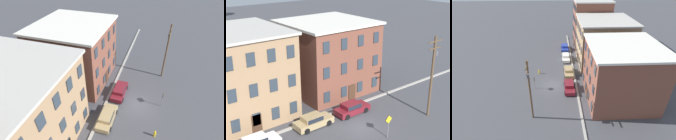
{
  "view_description": "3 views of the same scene",
  "coord_description": "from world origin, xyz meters",
  "views": [
    {
      "loc": [
        -18.07,
        -1.67,
        19.07
      ],
      "look_at": [
        -0.74,
        3.63,
        6.09
      ],
      "focal_mm": 28.0,
      "sensor_mm": 36.0,
      "label": 1
    },
    {
      "loc": [
        -20.74,
        -22.16,
        17.52
      ],
      "look_at": [
        -1.21,
        2.4,
        6.34
      ],
      "focal_mm": 50.0,
      "sensor_mm": 36.0,
      "label": 2
    },
    {
      "loc": [
        27.6,
        0.88,
        19.63
      ],
      "look_at": [
        1.9,
        2.11,
        4.48
      ],
      "focal_mm": 28.0,
      "sensor_mm": 36.0,
      "label": 3
    }
  ],
  "objects": [
    {
      "name": "car_tan",
      "position": [
        -3.95,
        3.36,
        0.75
      ],
      "size": [
        4.4,
        1.92,
        1.43
      ],
      "color": "tan",
      "rests_on": "ground_plane"
    },
    {
      "name": "car_blue",
      "position": [
        -16.7,
        3.19,
        0.75
      ],
      "size": [
        4.4,
        1.92,
        1.43
      ],
      "color": "#233899",
      "rests_on": "ground_plane"
    },
    {
      "name": "ground_plane",
      "position": [
        0.0,
        0.0,
        0.0
      ],
      "size": [
        200.0,
        200.0,
        0.0
      ],
      "primitive_type": "plane",
      "color": "#424247"
    },
    {
      "name": "kerb_strip",
      "position": [
        0.0,
        4.5,
        0.08
      ],
      "size": [
        56.0,
        0.36,
        0.16
      ],
      "primitive_type": "cube",
      "color": "#9E998E",
      "rests_on": "ground_plane"
    },
    {
      "name": "car_maroon",
      "position": [
        1.44,
        3.1,
        0.75
      ],
      "size": [
        4.4,
        1.92,
        1.43
      ],
      "color": "maroon",
      "rests_on": "ground_plane"
    },
    {
      "name": "utility_pole",
      "position": [
        8.26,
        -2.88,
        5.42
      ],
      "size": [
        2.4,
        0.44,
        9.66
      ],
      "color": "brown",
      "rests_on": "ground_plane"
    },
    {
      "name": "apartment_far",
      "position": [
        3.94,
        11.25,
        4.88
      ],
      "size": [
        11.35,
        11.01,
        9.74
      ],
      "color": "brown",
      "rests_on": "ground_plane"
    },
    {
      "name": "caution_sign",
      "position": [
        0.88,
        -3.28,
        1.74
      ],
      "size": [
        0.99,
        0.08,
        2.6
      ],
      "color": "slate",
      "rests_on": "ground_plane"
    },
    {
      "name": "apartment_corner",
      "position": [
        -19.6,
        10.52,
        6.28
      ],
      "size": [
        8.71,
        9.57,
        12.54
      ],
      "color": "brown",
      "rests_on": "ground_plane"
    },
    {
      "name": "car_white",
      "position": [
        -10.7,
        3.13,
        0.75
      ],
      "size": [
        4.4,
        1.92,
        1.43
      ],
      "color": "silver",
      "rests_on": "ground_plane"
    },
    {
      "name": "fire_hydrant",
      "position": [
        -4.43,
        -2.91,
        0.48
      ],
      "size": [
        0.24,
        0.34,
        0.96
      ],
      "color": "yellow",
      "rests_on": "ground_plane"
    },
    {
      "name": "apartment_midblock",
      "position": [
        -9.34,
        11.53,
        5.11
      ],
      "size": [
        11.73,
        11.58,
        10.2
      ],
      "color": "#9E7A56",
      "rests_on": "ground_plane"
    }
  ]
}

